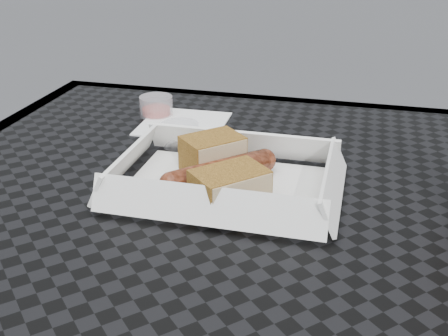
{
  "coord_description": "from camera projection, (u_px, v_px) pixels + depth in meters",
  "views": [
    {
      "loc": [
        0.12,
        -0.5,
        1.03
      ],
      "look_at": [
        -0.02,
        0.04,
        0.78
      ],
      "focal_mm": 45.0,
      "sensor_mm": 36.0,
      "label": 1
    }
  ],
  "objects": [
    {
      "name": "patio_table",
      "position": [
        234.0,
        271.0,
        0.62
      ],
      "size": [
        0.8,
        0.8,
        0.74
      ],
      "color": "black",
      "rests_on": "ground"
    },
    {
      "name": "food_tray",
      "position": [
        226.0,
        187.0,
        0.63
      ],
      "size": [
        0.22,
        0.15,
        0.0
      ],
      "primitive_type": "cube",
      "color": "white",
      "rests_on": "patio_table"
    },
    {
      "name": "bratwurst",
      "position": [
        220.0,
        172.0,
        0.63
      ],
      "size": [
        0.11,
        0.11,
        0.03
      ],
      "rotation": [
        0.0,
        0.0,
        0.79
      ],
      "color": "maroon",
      "rests_on": "food_tray"
    },
    {
      "name": "bread_near",
      "position": [
        213.0,
        153.0,
        0.66
      ],
      "size": [
        0.08,
        0.08,
        0.04
      ],
      "primitive_type": "cube",
      "rotation": [
        0.0,
        0.0,
        0.79
      ],
      "color": "brown",
      "rests_on": "food_tray"
    },
    {
      "name": "bread_far",
      "position": [
        230.0,
        187.0,
        0.58
      ],
      "size": [
        0.09,
        0.09,
        0.04
      ],
      "primitive_type": "cube",
      "rotation": [
        0.0,
        0.0,
        0.79
      ],
      "color": "brown",
      "rests_on": "food_tray"
    },
    {
      "name": "veg_garnish",
      "position": [
        268.0,
        212.0,
        0.57
      ],
      "size": [
        0.03,
        0.03,
        0.0
      ],
      "color": "#FF4A0B",
      "rests_on": "food_tray"
    },
    {
      "name": "napkin",
      "position": [
        183.0,
        124.0,
        0.82
      ],
      "size": [
        0.12,
        0.12,
        0.0
      ],
      "primitive_type": "cube",
      "rotation": [
        0.0,
        0.0,
        0.03
      ],
      "color": "white",
      "rests_on": "patio_table"
    },
    {
      "name": "condiment_cup_sauce",
      "position": [
        156.0,
        106.0,
        0.85
      ],
      "size": [
        0.05,
        0.05,
        0.03
      ],
      "primitive_type": "cylinder",
      "color": "maroon",
      "rests_on": "patio_table"
    },
    {
      "name": "condiment_cup_empty",
      "position": [
        180.0,
        134.0,
        0.74
      ],
      "size": [
        0.05,
        0.05,
        0.03
      ],
      "primitive_type": "cylinder",
      "color": "silver",
      "rests_on": "patio_table"
    }
  ]
}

